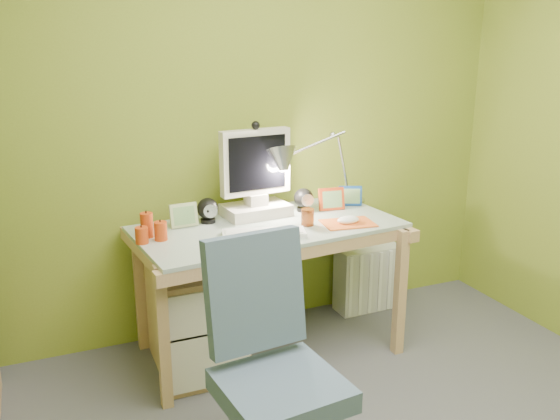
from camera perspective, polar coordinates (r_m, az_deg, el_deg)
name	(u,v)px	position (r m, az deg, el deg)	size (l,w,h in m)	color
wall_back	(236,118)	(3.22, -4.21, 8.79)	(3.20, 0.01, 2.40)	olive
desk	(269,289)	(3.12, -1.08, -7.62)	(1.32, 0.66, 0.71)	tan
monitor	(255,172)	(3.10, -2.38, 3.64)	(0.34, 0.20, 0.47)	silver
speaker_left	(208,210)	(3.04, -6.97, -0.02)	(0.11, 0.11, 0.13)	black
speaker_right	(304,200)	(3.22, 2.28, 1.01)	(0.11, 0.11, 0.13)	black
keyboard	(264,233)	(2.84, -1.56, -2.24)	(0.40, 0.13, 0.02)	white
mousepad	(348,223)	(3.03, 6.56, -1.27)	(0.26, 0.18, 0.01)	#DA5C22
mouse	(348,220)	(3.03, 6.57, -0.96)	(0.12, 0.07, 0.04)	white
amber_tumbler	(308,217)	(2.98, 2.67, -0.69)	(0.07, 0.07, 0.08)	brown
candle_cluster	(148,227)	(2.83, -12.54, -1.65)	(0.16, 0.14, 0.12)	#BA3910
photo_frame_red	(331,199)	(3.25, 4.98, 1.07)	(0.14, 0.02, 0.12)	red
photo_frame_blue	(350,196)	(3.35, 6.77, 1.38)	(0.13, 0.02, 0.11)	navy
photo_frame_green	(184,215)	(2.99, -9.25, -0.49)	(0.14, 0.02, 0.12)	#A8B77E
desk_lamp	(332,152)	(3.26, 5.06, 5.58)	(0.58, 0.25, 0.62)	silver
task_chair	(281,389)	(2.18, 0.11, -16.85)	(0.47, 0.47, 0.85)	#405269
radiator	(368,278)	(3.69, 8.43, -6.48)	(0.40, 0.16, 0.40)	silver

